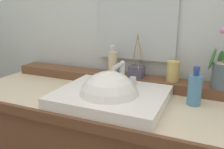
{
  "coord_description": "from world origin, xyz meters",
  "views": [
    {
      "loc": [
        0.43,
        -0.97,
        1.3
      ],
      "look_at": [
        0.01,
        -0.02,
        1.0
      ],
      "focal_mm": 37.94,
      "sensor_mm": 36.0,
      "label": 1
    }
  ],
  "objects_px": {
    "soap_bar": "(96,79)",
    "potted_plant": "(223,68)",
    "soap_dispenser": "(113,62)",
    "reed_diffuser": "(137,71)",
    "tumbler_cup": "(173,71)",
    "sink_basin": "(110,100)",
    "lotion_bottle": "(195,89)"
  },
  "relations": [
    {
      "from": "reed_diffuser",
      "to": "lotion_bottle",
      "type": "xyz_separation_m",
      "value": [
        0.31,
        -0.14,
        -0.01
      ]
    },
    {
      "from": "soap_bar",
      "to": "reed_diffuser",
      "type": "bearing_deg",
      "value": 43.79
    },
    {
      "from": "reed_diffuser",
      "to": "lotion_bottle",
      "type": "relative_size",
      "value": 1.35
    },
    {
      "from": "soap_dispenser",
      "to": "reed_diffuser",
      "type": "relative_size",
      "value": 0.7
    },
    {
      "from": "tumbler_cup",
      "to": "lotion_bottle",
      "type": "relative_size",
      "value": 0.6
    },
    {
      "from": "sink_basin",
      "to": "lotion_bottle",
      "type": "height_order",
      "value": "lotion_bottle"
    },
    {
      "from": "sink_basin",
      "to": "tumbler_cup",
      "type": "distance_m",
      "value": 0.37
    },
    {
      "from": "potted_plant",
      "to": "lotion_bottle",
      "type": "relative_size",
      "value": 2.3
    },
    {
      "from": "soap_dispenser",
      "to": "lotion_bottle",
      "type": "distance_m",
      "value": 0.48
    },
    {
      "from": "soap_bar",
      "to": "tumbler_cup",
      "type": "bearing_deg",
      "value": 23.8
    },
    {
      "from": "potted_plant",
      "to": "sink_basin",
      "type": "bearing_deg",
      "value": -149.06
    },
    {
      "from": "soap_dispenser",
      "to": "reed_diffuser",
      "type": "distance_m",
      "value": 0.14
    },
    {
      "from": "potted_plant",
      "to": "tumbler_cup",
      "type": "distance_m",
      "value": 0.23
    },
    {
      "from": "sink_basin",
      "to": "reed_diffuser",
      "type": "height_order",
      "value": "reed_diffuser"
    },
    {
      "from": "reed_diffuser",
      "to": "lotion_bottle",
      "type": "height_order",
      "value": "reed_diffuser"
    },
    {
      "from": "soap_bar",
      "to": "tumbler_cup",
      "type": "distance_m",
      "value": 0.39
    },
    {
      "from": "lotion_bottle",
      "to": "tumbler_cup",
      "type": "bearing_deg",
      "value": 129.82
    },
    {
      "from": "soap_bar",
      "to": "potted_plant",
      "type": "distance_m",
      "value": 0.6
    },
    {
      "from": "sink_basin",
      "to": "tumbler_cup",
      "type": "bearing_deg",
      "value": 51.23
    },
    {
      "from": "soap_bar",
      "to": "potted_plant",
      "type": "xyz_separation_m",
      "value": [
        0.58,
        0.15,
        0.08
      ]
    },
    {
      "from": "soap_bar",
      "to": "tumbler_cup",
      "type": "relative_size",
      "value": 0.68
    },
    {
      "from": "soap_dispenser",
      "to": "lotion_bottle",
      "type": "height_order",
      "value": "soap_dispenser"
    },
    {
      "from": "tumbler_cup",
      "to": "soap_dispenser",
      "type": "bearing_deg",
      "value": 179.57
    },
    {
      "from": "potted_plant",
      "to": "soap_dispenser",
      "type": "height_order",
      "value": "potted_plant"
    },
    {
      "from": "soap_dispenser",
      "to": "tumbler_cup",
      "type": "relative_size",
      "value": 1.58
    },
    {
      "from": "tumbler_cup",
      "to": "lotion_bottle",
      "type": "bearing_deg",
      "value": -50.18
    },
    {
      "from": "reed_diffuser",
      "to": "tumbler_cup",
      "type": "bearing_deg",
      "value": -0.35
    },
    {
      "from": "tumbler_cup",
      "to": "lotion_bottle",
      "type": "xyz_separation_m",
      "value": [
        0.12,
        -0.14,
        -0.03
      ]
    },
    {
      "from": "soap_dispenser",
      "to": "tumbler_cup",
      "type": "distance_m",
      "value": 0.33
    },
    {
      "from": "tumbler_cup",
      "to": "sink_basin",
      "type": "bearing_deg",
      "value": -128.77
    },
    {
      "from": "soap_bar",
      "to": "reed_diffuser",
      "type": "relative_size",
      "value": 0.3
    },
    {
      "from": "potted_plant",
      "to": "lotion_bottle",
      "type": "bearing_deg",
      "value": -128.45
    }
  ]
}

